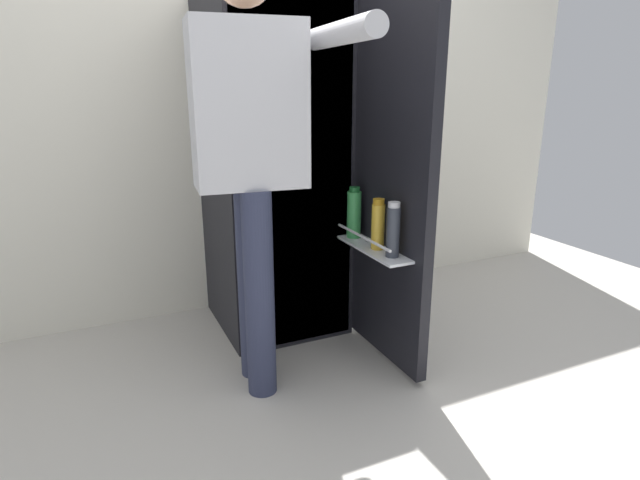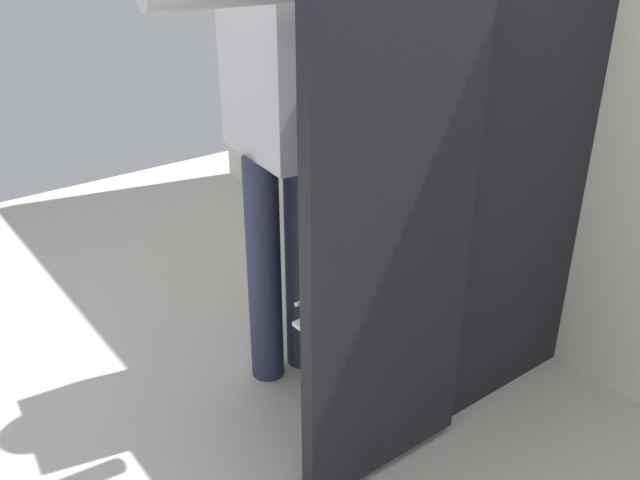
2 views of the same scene
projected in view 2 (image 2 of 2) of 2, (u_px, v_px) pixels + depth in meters
ground_plane at (328, 406)px, 2.43m from camera, size 5.24×5.24×0.00m
kitchen_wall at (544, 10)px, 2.38m from camera, size 4.40×0.10×2.53m
refrigerator at (455, 156)px, 2.33m from camera, size 0.66×1.22×1.66m
person at (280, 100)px, 2.17m from camera, size 0.55×0.78×1.72m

